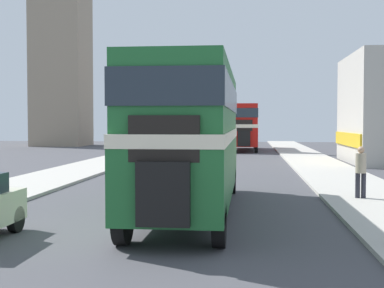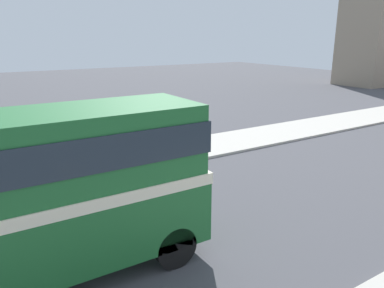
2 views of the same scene
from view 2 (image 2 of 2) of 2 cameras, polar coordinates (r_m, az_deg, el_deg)
The scene contains 0 objects.
Camera 2 is at (9.31, 3.62, 5.81)m, focal length 35.00 mm.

